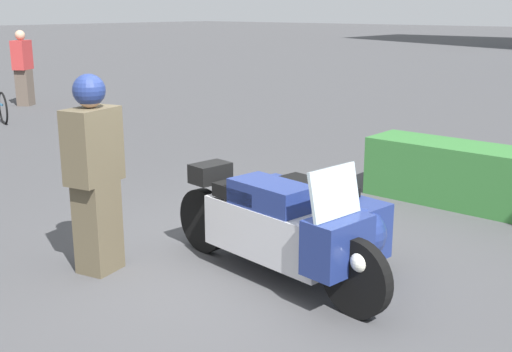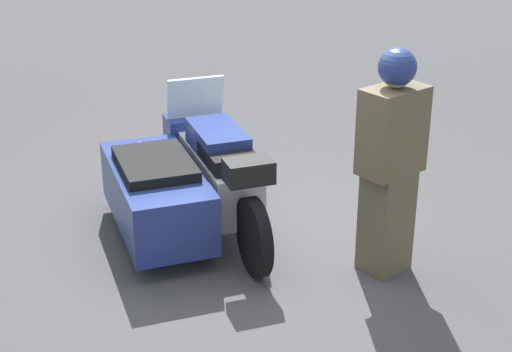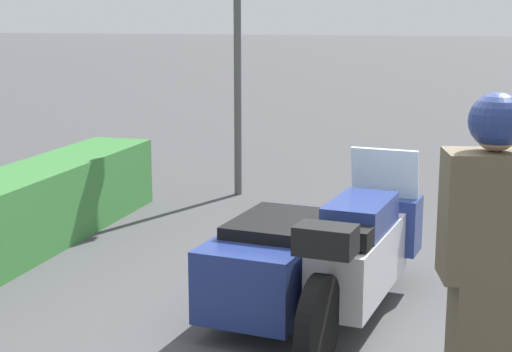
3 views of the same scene
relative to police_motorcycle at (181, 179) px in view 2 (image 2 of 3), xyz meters
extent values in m
plane|color=#424244|center=(-0.49, -0.37, -0.46)|extent=(160.00, 160.00, 0.00)
cylinder|color=black|center=(0.87, -0.43, -0.14)|extent=(0.64, 0.17, 0.63)
cylinder|color=black|center=(-1.00, -0.22, -0.14)|extent=(0.64, 0.17, 0.63)
cylinder|color=black|center=(-0.18, 0.27, -0.21)|extent=(0.50, 0.16, 0.49)
cube|color=#B7B7BC|center=(-0.06, -0.32, -0.01)|extent=(1.37, 0.55, 0.45)
cube|color=navy|center=(-0.06, -0.32, 0.31)|extent=(0.76, 0.46, 0.24)
cube|color=black|center=(-0.36, -0.29, 0.29)|extent=(0.57, 0.44, 0.12)
cube|color=navy|center=(0.68, -0.41, 0.08)|extent=(0.38, 0.58, 0.44)
cube|color=silver|center=(0.63, -0.40, 0.49)|extent=(0.17, 0.53, 0.40)
sphere|color=white|center=(0.92, -0.44, 0.01)|extent=(0.18, 0.18, 0.18)
cube|color=navy|center=(-0.12, 0.26, -0.06)|extent=(1.56, 0.84, 0.50)
sphere|color=navy|center=(0.51, 0.19, -0.03)|extent=(0.48, 0.47, 0.47)
cube|color=black|center=(-0.12, 0.26, 0.23)|extent=(0.88, 0.67, 0.09)
cube|color=black|center=(-0.88, -0.23, 0.36)|extent=(0.28, 0.39, 0.18)
cube|color=brown|center=(-1.39, -1.17, -0.04)|extent=(0.36, 0.40, 0.83)
cube|color=brown|center=(-1.39, -1.17, 0.71)|extent=(0.40, 0.54, 0.66)
sphere|color=tan|center=(-1.39, -1.17, 1.15)|extent=(0.23, 0.23, 0.23)
sphere|color=navy|center=(-1.39, -1.17, 1.19)|extent=(0.28, 0.28, 0.28)
camera|label=1|loc=(3.25, -4.41, 1.87)|focal=45.00mm
camera|label=2|loc=(-5.84, 2.12, 2.70)|focal=55.00mm
camera|label=3|loc=(-5.39, -1.08, 1.70)|focal=55.00mm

